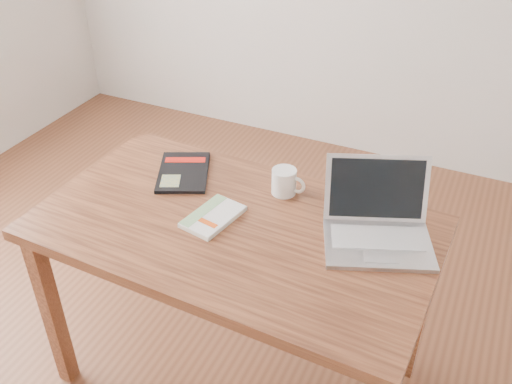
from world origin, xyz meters
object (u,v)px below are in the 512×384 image
at_px(desk, 235,245).
at_px(laptop, 378,224).
at_px(black_guidebook, 183,172).
at_px(coffee_mug, 285,181).
at_px(white_guidebook, 213,217).

distance_m(desk, laptop, 0.47).
height_order(black_guidebook, coffee_mug, coffee_mug).
bearing_deg(coffee_mug, white_guidebook, -119.70).
bearing_deg(laptop, coffee_mug, 142.49).
bearing_deg(white_guidebook, black_guidebook, 150.12).
relative_size(black_guidebook, laptop, 0.77).
distance_m(laptop, coffee_mug, 0.37).
height_order(white_guidebook, coffee_mug, coffee_mug).
distance_m(black_guidebook, laptop, 0.74).
bearing_deg(white_guidebook, desk, 15.72).
bearing_deg(coffee_mug, desk, -105.94).
height_order(laptop, coffee_mug, laptop).
relative_size(desk, laptop, 3.20).
xyz_separation_m(white_guidebook, laptop, (0.51, 0.13, 0.04)).
relative_size(desk, coffee_mug, 10.64).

